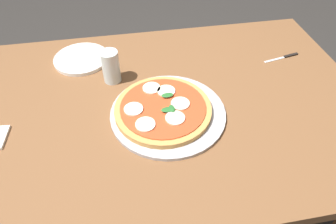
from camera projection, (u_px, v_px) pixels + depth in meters
name	position (u px, v px, depth m)	size (l,w,h in m)	color
ground_plane	(153.00, 209.00, 1.51)	(6.00, 6.00, 0.00)	#2D2B28
dining_table	(147.00, 124.00, 1.04)	(1.52, 0.92, 0.76)	brown
serving_tray	(168.00, 113.00, 0.94)	(0.37, 0.37, 0.01)	#B2B2B7
pizza	(163.00, 109.00, 0.93)	(0.31, 0.31, 0.03)	tan
plate_white	(81.00, 59.00, 1.15)	(0.21, 0.21, 0.01)	white
knife	(285.00, 57.00, 1.17)	(0.15, 0.04, 0.01)	black
glass_cup	(111.00, 67.00, 1.02)	(0.06, 0.06, 0.12)	silver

